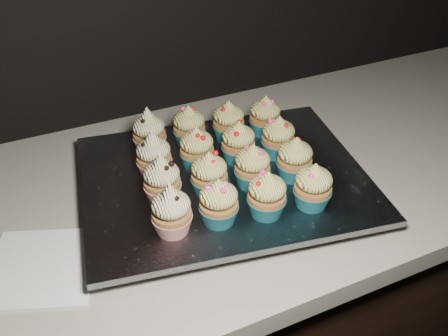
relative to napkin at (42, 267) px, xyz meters
name	(u,v)px	position (x,y,z in m)	size (l,w,h in m)	color
worktop	(192,194)	(0.28, 0.09, -0.02)	(2.44, 0.64, 0.04)	beige
napkin	(42,267)	(0.00, 0.00, 0.00)	(0.16, 0.16, 0.00)	white
baking_tray	(224,185)	(0.33, 0.06, 0.01)	(0.46, 0.35, 0.02)	black
foil_lining	(224,178)	(0.33, 0.06, 0.03)	(0.50, 0.39, 0.01)	silver
cupcake_0	(171,211)	(0.20, -0.04, 0.07)	(0.06, 0.06, 0.10)	red
cupcake_1	(219,203)	(0.27, -0.05, 0.07)	(0.06, 0.06, 0.08)	#1A6A7C
cupcake_2	(267,195)	(0.35, -0.07, 0.07)	(0.06, 0.06, 0.08)	#1A6A7C
cupcake_3	(313,187)	(0.43, -0.08, 0.07)	(0.06, 0.06, 0.08)	#1A6A7C
cupcake_4	(162,180)	(0.21, 0.04, 0.07)	(0.06, 0.06, 0.10)	red
cupcake_5	(209,175)	(0.29, 0.02, 0.07)	(0.06, 0.06, 0.08)	#1A6A7C
cupcake_6	(252,167)	(0.37, 0.01, 0.07)	(0.06, 0.06, 0.08)	#1A6A7C
cupcake_7	(295,160)	(0.44, 0.00, 0.07)	(0.06, 0.06, 0.08)	#1A6A7C
cupcake_8	(154,156)	(0.22, 0.11, 0.07)	(0.06, 0.06, 0.10)	red
cupcake_9	(197,149)	(0.30, 0.10, 0.07)	(0.06, 0.06, 0.08)	#1A6A7C
cupcake_10	(238,143)	(0.38, 0.09, 0.07)	(0.06, 0.06, 0.08)	#1A6A7C
cupcake_11	(278,138)	(0.45, 0.07, 0.07)	(0.06, 0.06, 0.08)	#1A6A7C
cupcake_12	(149,132)	(0.24, 0.19, 0.07)	(0.06, 0.06, 0.10)	red
cupcake_13	(189,127)	(0.32, 0.18, 0.07)	(0.06, 0.06, 0.08)	#1A6A7C
cupcake_14	(229,122)	(0.39, 0.17, 0.07)	(0.06, 0.06, 0.08)	#1A6A7C
cupcake_15	(265,117)	(0.47, 0.15, 0.07)	(0.06, 0.06, 0.08)	#1A6A7C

